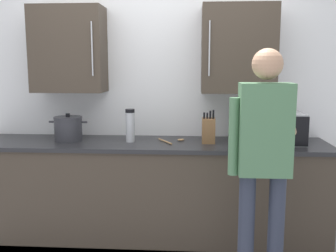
{
  "coord_description": "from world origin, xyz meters",
  "views": [
    {
      "loc": [
        0.36,
        -2.44,
        1.6
      ],
      "look_at": [
        0.15,
        0.82,
        1.09
      ],
      "focal_mm": 41.84,
      "sensor_mm": 36.0,
      "label": 1
    }
  ],
  "objects": [
    {
      "name": "knife_block",
      "position": [
        0.49,
        0.87,
        1.05
      ],
      "size": [
        0.11,
        0.15,
        0.29
      ],
      "color": "brown",
      "rests_on": "counter_unit"
    },
    {
      "name": "back_wall_tiled",
      "position": [
        -0.0,
        1.17,
        1.38
      ],
      "size": [
        3.45,
        0.44,
        2.51
      ],
      "color": "white",
      "rests_on": "ground_plane"
    },
    {
      "name": "microwave_oven",
      "position": [
        0.98,
        0.9,
        1.07
      ],
      "size": [
        0.58,
        0.78,
        0.26
      ],
      "color": "#B7BABF",
      "rests_on": "counter_unit"
    },
    {
      "name": "counter_unit",
      "position": [
        0.0,
        0.86,
        0.47
      ],
      "size": [
        3.04,
        0.64,
        0.94
      ],
      "color": "#3D3328",
      "rests_on": "ground_plane"
    },
    {
      "name": "stock_pot",
      "position": [
        -0.73,
        0.87,
        1.05
      ],
      "size": [
        0.34,
        0.24,
        0.24
      ],
      "color": "#2D2D33",
      "rests_on": "counter_unit"
    },
    {
      "name": "wooden_spoon",
      "position": [
        0.19,
        0.9,
        0.95
      ],
      "size": [
        0.24,
        0.22,
        0.02
      ],
      "color": "tan",
      "rests_on": "counter_unit"
    },
    {
      "name": "thermos_flask",
      "position": [
        -0.18,
        0.86,
        1.08
      ],
      "size": [
        0.08,
        0.08,
        0.29
      ],
      "color": "#B7BABF",
      "rests_on": "counter_unit"
    },
    {
      "name": "person_figure",
      "position": [
        0.83,
        0.12,
        1.02
      ],
      "size": [
        0.44,
        0.58,
        1.71
      ],
      "color": "#282D3D",
      "rests_on": "ground_plane"
    }
  ]
}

